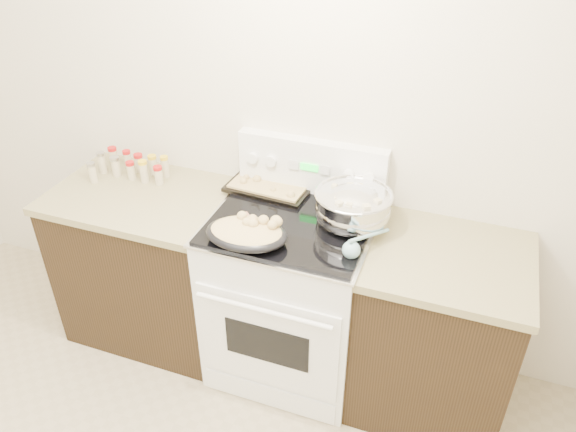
% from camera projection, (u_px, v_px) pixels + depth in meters
% --- Properties ---
extents(counter_left, '(0.93, 0.67, 0.92)m').
position_uv_depth(counter_left, '(153.00, 263.00, 3.15)').
color(counter_left, black).
rests_on(counter_left, ground).
extents(counter_right, '(0.73, 0.67, 0.92)m').
position_uv_depth(counter_right, '(435.00, 331.00, 2.70)').
color(counter_right, black).
rests_on(counter_right, ground).
extents(kitchen_range, '(0.78, 0.73, 1.22)m').
position_uv_depth(kitchen_range, '(292.00, 293.00, 2.89)').
color(kitchen_range, white).
rests_on(kitchen_range, ground).
extents(mixing_bowl, '(0.43, 0.43, 0.21)m').
position_uv_depth(mixing_bowl, '(353.00, 208.00, 2.58)').
color(mixing_bowl, silver).
rests_on(mixing_bowl, kitchen_range).
extents(roasting_pan, '(0.39, 0.28, 0.11)m').
position_uv_depth(roasting_pan, '(247.00, 232.00, 2.47)').
color(roasting_pan, black).
rests_on(roasting_pan, kitchen_range).
extents(baking_sheet, '(0.44, 0.33, 0.06)m').
position_uv_depth(baking_sheet, '(271.00, 184.00, 2.88)').
color(baking_sheet, black).
rests_on(baking_sheet, kitchen_range).
extents(wooden_spoon, '(0.19, 0.19, 0.04)m').
position_uv_depth(wooden_spoon, '(242.00, 229.00, 2.56)').
color(wooden_spoon, '#B17550').
rests_on(wooden_spoon, kitchen_range).
extents(blue_ladle, '(0.16, 0.25, 0.10)m').
position_uv_depth(blue_ladle, '(353.00, 248.00, 2.40)').
color(blue_ladle, '#7DAFBB').
rests_on(blue_ladle, kitchen_range).
extents(spice_jars, '(0.40, 0.24, 0.13)m').
position_uv_depth(spice_jars, '(131.00, 166.00, 3.02)').
color(spice_jars, '#BFB28C').
rests_on(spice_jars, counter_left).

